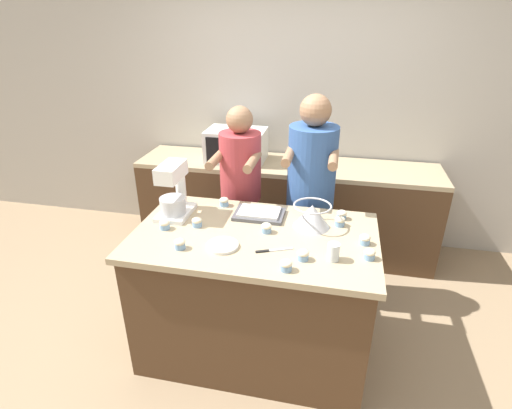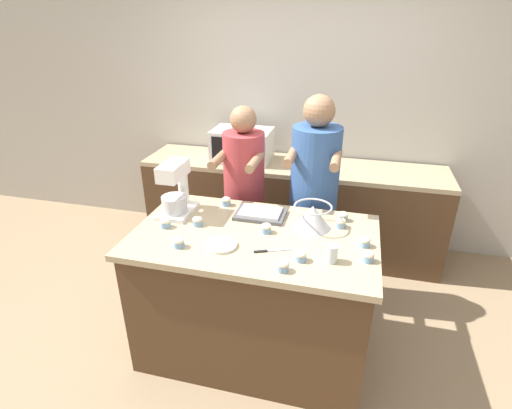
{
  "view_description": "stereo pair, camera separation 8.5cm",
  "coord_description": "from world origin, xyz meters",
  "px_view_note": "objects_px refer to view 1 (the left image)",
  "views": [
    {
      "loc": [
        0.46,
        -2.1,
        2.14
      ],
      "look_at": [
        0.0,
        0.04,
        1.1
      ],
      "focal_mm": 28.0,
      "sensor_mm": 36.0,
      "label": 1
    },
    {
      "loc": [
        0.54,
        -2.08,
        2.14
      ],
      "look_at": [
        0.0,
        0.04,
        1.1
      ],
      "focal_mm": 28.0,
      "sensor_mm": 36.0,
      "label": 2
    }
  ],
  "objects_px": {
    "cupcake_3": "(286,265)",
    "cupcake_5": "(370,254)",
    "cupcake_2": "(342,215)",
    "cupcake_6": "(365,239)",
    "knife": "(272,250)",
    "cupcake_8": "(340,221)",
    "cupcake_4": "(266,228)",
    "cupcake_1": "(180,244)",
    "stand_mixer": "(174,193)",
    "drinking_glass": "(333,252)",
    "cupcake_10": "(224,202)",
    "person_left": "(241,199)",
    "small_plate": "(222,246)",
    "baking_tray": "(259,214)",
    "cupcake_7": "(303,255)",
    "mixing_bowl": "(312,215)",
    "microwave_oven": "(236,145)",
    "person_right": "(310,200)",
    "cupcake_9": "(165,224)",
    "cupcake_0": "(197,222)"
  },
  "relations": [
    {
      "from": "cupcake_3",
      "to": "cupcake_5",
      "type": "relative_size",
      "value": 1.0
    },
    {
      "from": "cupcake_2",
      "to": "cupcake_6",
      "type": "bearing_deg",
      "value": -64.92
    },
    {
      "from": "knife",
      "to": "cupcake_8",
      "type": "bearing_deg",
      "value": 46.25
    },
    {
      "from": "cupcake_2",
      "to": "cupcake_4",
      "type": "height_order",
      "value": "same"
    },
    {
      "from": "cupcake_1",
      "to": "cupcake_4",
      "type": "relative_size",
      "value": 1.0
    },
    {
      "from": "cupcake_3",
      "to": "cupcake_5",
      "type": "height_order",
      "value": "same"
    },
    {
      "from": "stand_mixer",
      "to": "cupcake_6",
      "type": "xyz_separation_m",
      "value": [
        1.24,
        -0.13,
        -0.13
      ]
    },
    {
      "from": "drinking_glass",
      "to": "cupcake_10",
      "type": "bearing_deg",
      "value": 145.31
    },
    {
      "from": "person_left",
      "to": "stand_mixer",
      "type": "bearing_deg",
      "value": -120.03
    },
    {
      "from": "small_plate",
      "to": "cupcake_3",
      "type": "relative_size",
      "value": 2.88
    },
    {
      "from": "baking_tray",
      "to": "cupcake_6",
      "type": "height_order",
      "value": "cupcake_6"
    },
    {
      "from": "cupcake_1",
      "to": "cupcake_4",
      "type": "bearing_deg",
      "value": 32.84
    },
    {
      "from": "cupcake_1",
      "to": "cupcake_7",
      "type": "distance_m",
      "value": 0.71
    },
    {
      "from": "drinking_glass",
      "to": "cupcake_3",
      "type": "height_order",
      "value": "drinking_glass"
    },
    {
      "from": "drinking_glass",
      "to": "small_plate",
      "type": "xyz_separation_m",
      "value": [
        -0.63,
        0.0,
        -0.04
      ]
    },
    {
      "from": "small_plate",
      "to": "cupcake_2",
      "type": "relative_size",
      "value": 2.88
    },
    {
      "from": "mixing_bowl",
      "to": "microwave_oven",
      "type": "relative_size",
      "value": 0.44
    },
    {
      "from": "person_right",
      "to": "stand_mixer",
      "type": "xyz_separation_m",
      "value": [
        -0.86,
        -0.55,
        0.21
      ]
    },
    {
      "from": "person_left",
      "to": "person_right",
      "type": "bearing_deg",
      "value": 0.12
    },
    {
      "from": "cupcake_5",
      "to": "stand_mixer",
      "type": "bearing_deg",
      "value": 167.27
    },
    {
      "from": "mixing_bowl",
      "to": "knife",
      "type": "xyz_separation_m",
      "value": [
        -0.2,
        -0.34,
        -0.08
      ]
    },
    {
      "from": "cupcake_7",
      "to": "cupcake_8",
      "type": "distance_m",
      "value": 0.48
    },
    {
      "from": "cupcake_4",
      "to": "microwave_oven",
      "type": "bearing_deg",
      "value": 111.91
    },
    {
      "from": "person_right",
      "to": "knife",
      "type": "distance_m",
      "value": 0.88
    },
    {
      "from": "stand_mixer",
      "to": "knife",
      "type": "distance_m",
      "value": 0.8
    },
    {
      "from": "baking_tray",
      "to": "microwave_oven",
      "type": "bearing_deg",
      "value": 111.7
    },
    {
      "from": "person_right",
      "to": "cupcake_6",
      "type": "height_order",
      "value": "person_right"
    },
    {
      "from": "microwave_oven",
      "to": "cupcake_10",
      "type": "xyz_separation_m",
      "value": [
        0.18,
        -1.05,
        -0.09
      ]
    },
    {
      "from": "microwave_oven",
      "to": "cupcake_8",
      "type": "relative_size",
      "value": 8.38
    },
    {
      "from": "cupcake_2",
      "to": "cupcake_7",
      "type": "bearing_deg",
      "value": -110.19
    },
    {
      "from": "cupcake_7",
      "to": "cupcake_9",
      "type": "bearing_deg",
      "value": 169.3
    },
    {
      "from": "small_plate",
      "to": "cupcake_9",
      "type": "relative_size",
      "value": 2.88
    },
    {
      "from": "cupcake_8",
      "to": "cupcake_6",
      "type": "bearing_deg",
      "value": -53.28
    },
    {
      "from": "microwave_oven",
      "to": "cupcake_10",
      "type": "height_order",
      "value": "microwave_oven"
    },
    {
      "from": "cupcake_3",
      "to": "cupcake_7",
      "type": "relative_size",
      "value": 1.0
    },
    {
      "from": "baking_tray",
      "to": "microwave_oven",
      "type": "height_order",
      "value": "microwave_oven"
    },
    {
      "from": "baking_tray",
      "to": "cupcake_7",
      "type": "xyz_separation_m",
      "value": [
        0.34,
        -0.47,
        0.01
      ]
    },
    {
      "from": "cupcake_1",
      "to": "cupcake_5",
      "type": "distance_m",
      "value": 1.07
    },
    {
      "from": "cupcake_4",
      "to": "cupcake_5",
      "type": "relative_size",
      "value": 1.0
    },
    {
      "from": "person_left",
      "to": "mixing_bowl",
      "type": "height_order",
      "value": "person_left"
    },
    {
      "from": "cupcake_3",
      "to": "cupcake_8",
      "type": "bearing_deg",
      "value": 64.74
    },
    {
      "from": "stand_mixer",
      "to": "drinking_glass",
      "type": "bearing_deg",
      "value": -17.58
    },
    {
      "from": "baking_tray",
      "to": "cupcake_9",
      "type": "xyz_separation_m",
      "value": [
        -0.55,
        -0.3,
        0.01
      ]
    },
    {
      "from": "mixing_bowl",
      "to": "cupcake_7",
      "type": "height_order",
      "value": "mixing_bowl"
    },
    {
      "from": "mixing_bowl",
      "to": "small_plate",
      "type": "height_order",
      "value": "mixing_bowl"
    },
    {
      "from": "mixing_bowl",
      "to": "person_right",
      "type": "bearing_deg",
      "value": 95.71
    },
    {
      "from": "cupcake_4",
      "to": "cupcake_1",
      "type": "bearing_deg",
      "value": -147.16
    },
    {
      "from": "mixing_bowl",
      "to": "baking_tray",
      "type": "height_order",
      "value": "mixing_bowl"
    },
    {
      "from": "cupcake_0",
      "to": "cupcake_9",
      "type": "xyz_separation_m",
      "value": [
        -0.19,
        -0.07,
        0.0
      ]
    },
    {
      "from": "cupcake_5",
      "to": "cupcake_3",
      "type": "bearing_deg",
      "value": -154.69
    }
  ]
}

